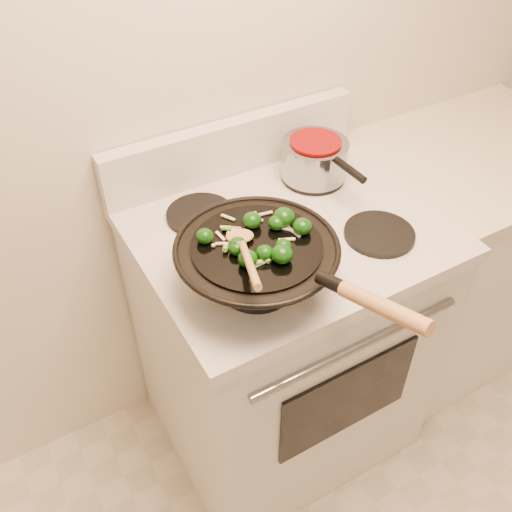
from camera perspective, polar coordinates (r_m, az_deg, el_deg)
stove at (r=1.80m, az=2.61°, el=-8.09°), size 0.78×0.67×1.08m
counter_unit at (r=2.22m, az=19.34°, el=0.19°), size 0.75×0.62×0.91m
wok at (r=1.27m, az=0.22°, el=-0.67°), size 0.37×0.60×0.20m
stirfry at (r=1.23m, az=0.81°, el=1.93°), size 0.24×0.22×0.04m
wooden_spoon at (r=1.17m, az=-1.17°, el=0.67°), size 0.13×0.27×0.10m
saucepan at (r=1.63m, az=5.90°, el=9.70°), size 0.19×0.30×0.11m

